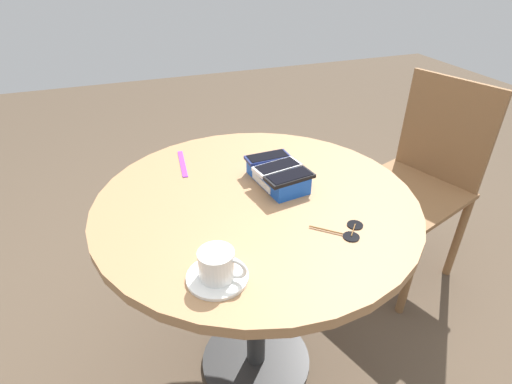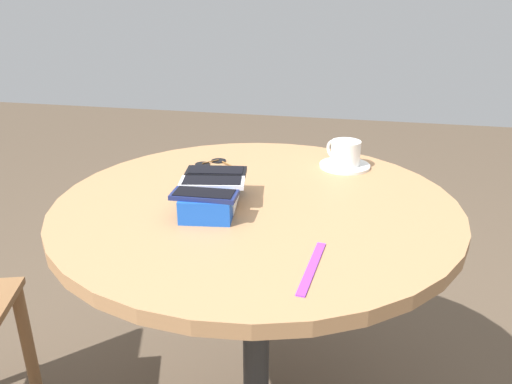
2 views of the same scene
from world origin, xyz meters
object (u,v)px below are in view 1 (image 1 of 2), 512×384
(phone_white, at_px, (277,167))
(lanyard_strap, at_px, (183,164))
(round_table, at_px, (256,233))
(saucer, at_px, (217,277))
(chair_near_window, at_px, (418,181))
(phone_black, at_px, (290,177))
(phone_navy, at_px, (268,157))
(phone_box, at_px, (277,176))
(coffee_cup, at_px, (218,264))
(sunglasses, at_px, (350,231))

(phone_white, relative_size, lanyard_strap, 0.82)
(round_table, bearing_deg, saucer, -34.45)
(round_table, distance_m, lanyard_strap, 0.35)
(chair_near_window, bearing_deg, round_table, -71.81)
(phone_white, xyz_separation_m, phone_black, (0.07, 0.01, 0.00))
(phone_navy, distance_m, phone_white, 0.07)
(phone_box, distance_m, phone_white, 0.03)
(phone_black, xyz_separation_m, coffee_cup, (0.27, -0.29, -0.02))
(saucer, xyz_separation_m, sunglasses, (-0.05, 0.37, -0.00))
(lanyard_strap, distance_m, chair_near_window, 1.08)
(round_table, relative_size, phone_white, 6.13)
(coffee_cup, relative_size, lanyard_strap, 0.52)
(phone_navy, relative_size, chair_near_window, 0.15)
(phone_navy, bearing_deg, sunglasses, 14.13)
(chair_near_window, bearing_deg, saucer, -62.08)
(round_table, bearing_deg, coffee_cup, -34.06)
(saucer, relative_size, lanyard_strap, 0.74)
(phone_black, bearing_deg, phone_navy, -174.07)
(phone_white, relative_size, saucer, 1.10)
(phone_white, relative_size, sunglasses, 1.10)
(phone_white, relative_size, phone_black, 1.02)
(chair_near_window, bearing_deg, phone_navy, -78.40)
(coffee_cup, height_order, lanyard_strap, coffee_cup)
(phone_navy, height_order, phone_black, phone_black)
(phone_white, height_order, phone_black, same)
(round_table, relative_size, chair_near_window, 1.01)
(round_table, distance_m, saucer, 0.37)
(phone_white, height_order, sunglasses, phone_white)
(phone_black, height_order, sunglasses, phone_black)
(coffee_cup, xyz_separation_m, sunglasses, (-0.05, 0.36, -0.04))
(coffee_cup, bearing_deg, chair_near_window, 118.03)
(lanyard_strap, relative_size, sunglasses, 1.35)
(sunglasses, bearing_deg, saucer, -82.56)
(phone_box, distance_m, sunglasses, 0.30)
(phone_black, height_order, coffee_cup, coffee_cup)
(sunglasses, bearing_deg, phone_white, -163.26)
(phone_black, distance_m, saucer, 0.40)
(phone_navy, bearing_deg, phone_box, 5.05)
(coffee_cup, bearing_deg, phone_box, 140.42)
(phone_box, height_order, coffee_cup, coffee_cup)
(phone_navy, bearing_deg, lanyard_strap, -122.20)
(lanyard_strap, bearing_deg, saucer, -3.14)
(saucer, height_order, lanyard_strap, saucer)
(phone_navy, distance_m, chair_near_window, 0.88)
(phone_black, relative_size, coffee_cup, 1.54)
(phone_black, relative_size, chair_near_window, 0.16)
(sunglasses, height_order, chair_near_window, chair_near_window)
(phone_white, distance_m, phone_black, 0.07)
(round_table, distance_m, coffee_cup, 0.38)
(phone_navy, distance_m, coffee_cup, 0.49)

